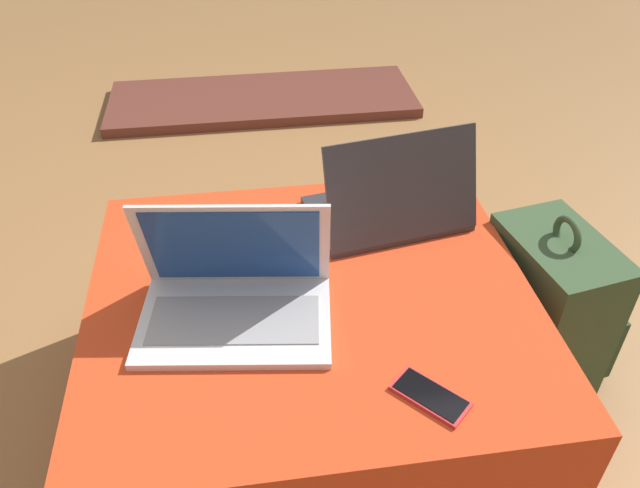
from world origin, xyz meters
TOP-DOWN VIEW (x-y plane):
  - ground_plane at (0.00, 0.00)m, footprint 14.00×14.00m
  - ottoman at (0.00, 0.00)m, footprint 0.93×0.84m
  - laptop_near at (-0.16, -0.04)m, footprint 0.40×0.29m
  - laptop_far at (0.22, 0.22)m, footprint 0.40×0.30m
  - cell_phone at (0.17, -0.30)m, footprint 0.14×0.14m
  - backpack at (0.60, 0.06)m, footprint 0.30×0.33m
  - fireplace_hearth at (0.00, 1.75)m, footprint 1.40×0.50m

SIDE VIEW (x-z plane):
  - ground_plane at x=0.00m, z-range 0.00..0.00m
  - fireplace_hearth at x=0.00m, z-range 0.00..0.04m
  - ottoman at x=0.00m, z-range 0.00..0.39m
  - backpack at x=0.60m, z-range -0.04..0.44m
  - cell_phone at x=0.17m, z-range 0.39..0.40m
  - laptop_far at x=0.22m, z-range 0.32..0.57m
  - laptop_near at x=-0.16m, z-range 0.32..0.57m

